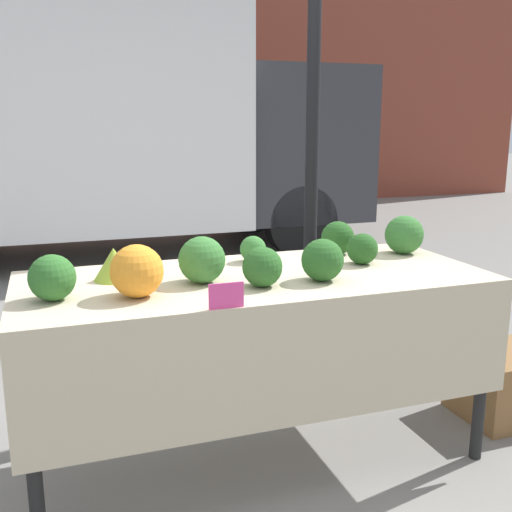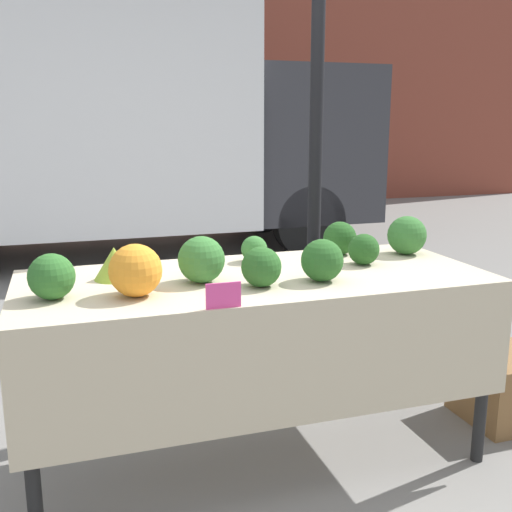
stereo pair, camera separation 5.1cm
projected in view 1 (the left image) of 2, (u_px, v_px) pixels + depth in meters
name	position (u px, v px, depth m)	size (l,w,h in m)	color
ground_plane	(256.00, 454.00, 2.57)	(40.00, 40.00, 0.00)	gray
tent_pole	(312.00, 145.00, 3.11)	(0.07, 0.07, 2.56)	black
parked_truck	(92.00, 123.00, 6.15)	(5.33, 1.97, 2.60)	white
market_table	(261.00, 304.00, 2.37)	(1.86, 0.78, 0.79)	beige
orange_cauliflower	(137.00, 271.00, 2.08)	(0.19, 0.19, 0.19)	orange
romanesco_head	(114.00, 264.00, 2.32)	(0.16, 0.16, 0.13)	#93B238
broccoli_head_0	(404.00, 235.00, 2.78)	(0.18, 0.18, 0.18)	#336B2D
broccoli_head_1	(253.00, 249.00, 2.62)	(0.12, 0.12, 0.12)	#387533
broccoli_head_2	(338.00, 238.00, 2.77)	(0.15, 0.15, 0.15)	#23511E
broccoli_head_3	(362.00, 249.00, 2.58)	(0.13, 0.13, 0.13)	#23511E
broccoli_head_4	(322.00, 260.00, 2.30)	(0.16, 0.16, 0.16)	#285B23
broccoli_head_5	(202.00, 260.00, 2.27)	(0.18, 0.18, 0.18)	#387533
broccoli_head_6	(52.00, 278.00, 2.05)	(0.16, 0.16, 0.16)	#2D6628
broccoli_head_7	(262.00, 267.00, 2.22)	(0.15, 0.15, 0.15)	#285B23
price_sign	(226.00, 296.00, 1.97)	(0.12, 0.01, 0.09)	#EF4793
produce_crate	(510.00, 382.00, 2.90)	(0.50, 0.38, 0.32)	olive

